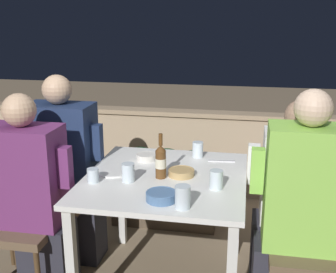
{
  "coord_description": "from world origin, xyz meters",
  "views": [
    {
      "loc": [
        0.45,
        -2.27,
        1.65
      ],
      "look_at": [
        0.0,
        0.08,
        0.96
      ],
      "focal_mm": 45.0,
      "sensor_mm": 36.0,
      "label": 1
    }
  ],
  "objects_px": {
    "chair_right_far": "(324,209)",
    "beer_bottle": "(161,161)",
    "person_navy_jumper": "(67,170)",
    "person_white_polo": "(288,197)",
    "potted_plant": "(32,157)",
    "person_green_blouse": "(297,210)",
    "chair_left_near": "(2,206)",
    "person_purple_stripe": "(33,197)",
    "chair_left_far": "(40,182)",
    "chair_right_near": "(336,233)"
  },
  "relations": [
    {
      "from": "person_white_polo",
      "to": "beer_bottle",
      "type": "height_order",
      "value": "person_white_polo"
    },
    {
      "from": "person_green_blouse",
      "to": "person_navy_jumper",
      "type": "bearing_deg",
      "value": 166.11
    },
    {
      "from": "chair_left_far",
      "to": "potted_plant",
      "type": "height_order",
      "value": "chair_left_far"
    },
    {
      "from": "person_purple_stripe",
      "to": "chair_left_far",
      "type": "distance_m",
      "value": 0.43
    },
    {
      "from": "chair_left_near",
      "to": "person_purple_stripe",
      "type": "bearing_deg",
      "value": 0.0
    },
    {
      "from": "person_purple_stripe",
      "to": "potted_plant",
      "type": "distance_m",
      "value": 1.15
    },
    {
      "from": "person_white_polo",
      "to": "potted_plant",
      "type": "relative_size",
      "value": 1.47
    },
    {
      "from": "chair_left_far",
      "to": "chair_right_far",
      "type": "height_order",
      "value": "same"
    },
    {
      "from": "beer_bottle",
      "to": "potted_plant",
      "type": "distance_m",
      "value": 1.58
    },
    {
      "from": "person_green_blouse",
      "to": "beer_bottle",
      "type": "bearing_deg",
      "value": 171.31
    },
    {
      "from": "chair_right_far",
      "to": "beer_bottle",
      "type": "relative_size",
      "value": 3.43
    },
    {
      "from": "chair_right_far",
      "to": "chair_left_far",
      "type": "bearing_deg",
      "value": 177.94
    },
    {
      "from": "potted_plant",
      "to": "person_green_blouse",
      "type": "bearing_deg",
      "value": -25.25
    },
    {
      "from": "chair_right_near",
      "to": "person_white_polo",
      "type": "xyz_separation_m",
      "value": [
        -0.23,
        0.29,
        0.06
      ]
    },
    {
      "from": "chair_right_near",
      "to": "person_purple_stripe",
      "type": "bearing_deg",
      "value": -178.9
    },
    {
      "from": "person_purple_stripe",
      "to": "chair_left_far",
      "type": "relative_size",
      "value": 1.36
    },
    {
      "from": "chair_left_far",
      "to": "chair_right_far",
      "type": "distance_m",
      "value": 1.86
    },
    {
      "from": "person_purple_stripe",
      "to": "person_white_polo",
      "type": "relative_size",
      "value": 1.04
    },
    {
      "from": "chair_left_near",
      "to": "potted_plant",
      "type": "distance_m",
      "value": 1.05
    },
    {
      "from": "chair_left_near",
      "to": "person_white_polo",
      "type": "height_order",
      "value": "person_white_polo"
    },
    {
      "from": "person_navy_jumper",
      "to": "person_white_polo",
      "type": "distance_m",
      "value": 1.44
    },
    {
      "from": "chair_left_near",
      "to": "person_green_blouse",
      "type": "distance_m",
      "value": 1.72
    },
    {
      "from": "chair_right_far",
      "to": "beer_bottle",
      "type": "height_order",
      "value": "beer_bottle"
    },
    {
      "from": "person_navy_jumper",
      "to": "person_white_polo",
      "type": "height_order",
      "value": "person_navy_jumper"
    },
    {
      "from": "chair_left_near",
      "to": "person_navy_jumper",
      "type": "bearing_deg",
      "value": 57.14
    },
    {
      "from": "person_purple_stripe",
      "to": "person_green_blouse",
      "type": "relative_size",
      "value": 0.95
    },
    {
      "from": "beer_bottle",
      "to": "potted_plant",
      "type": "relative_size",
      "value": 0.33
    },
    {
      "from": "chair_left_near",
      "to": "person_navy_jumper",
      "type": "relative_size",
      "value": 0.71
    },
    {
      "from": "chair_left_near",
      "to": "chair_right_far",
      "type": "xyz_separation_m",
      "value": [
        1.9,
        0.33,
        0.0
      ]
    },
    {
      "from": "person_green_blouse",
      "to": "beer_bottle",
      "type": "distance_m",
      "value": 0.79
    },
    {
      "from": "chair_left_near",
      "to": "beer_bottle",
      "type": "bearing_deg",
      "value": 8.94
    },
    {
      "from": "person_white_polo",
      "to": "potted_plant",
      "type": "xyz_separation_m",
      "value": [
        -2.03,
        0.67,
        -0.1
      ]
    },
    {
      "from": "person_navy_jumper",
      "to": "beer_bottle",
      "type": "relative_size",
      "value": 4.86
    },
    {
      "from": "person_purple_stripe",
      "to": "chair_right_far",
      "type": "distance_m",
      "value": 1.73
    },
    {
      "from": "chair_left_far",
      "to": "person_white_polo",
      "type": "xyz_separation_m",
      "value": [
        1.65,
        -0.07,
        0.06
      ]
    },
    {
      "from": "person_purple_stripe",
      "to": "beer_bottle",
      "type": "xyz_separation_m",
      "value": [
        0.74,
        0.15,
        0.22
      ]
    },
    {
      "from": "beer_bottle",
      "to": "chair_right_near",
      "type": "bearing_deg",
      "value": -6.85
    },
    {
      "from": "person_purple_stripe",
      "to": "beer_bottle",
      "type": "distance_m",
      "value": 0.79
    },
    {
      "from": "person_white_polo",
      "to": "chair_left_near",
      "type": "bearing_deg",
      "value": -169.09
    },
    {
      "from": "chair_left_near",
      "to": "beer_bottle",
      "type": "xyz_separation_m",
      "value": [
        0.95,
        0.15,
        0.3
      ]
    },
    {
      "from": "chair_left_far",
      "to": "chair_right_near",
      "type": "xyz_separation_m",
      "value": [
        1.87,
        -0.36,
        0.0
      ]
    },
    {
      "from": "person_green_blouse",
      "to": "chair_right_far",
      "type": "distance_m",
      "value": 0.37
    },
    {
      "from": "potted_plant",
      "to": "person_purple_stripe",
      "type": "bearing_deg",
      "value": -61.3
    },
    {
      "from": "person_purple_stripe",
      "to": "chair_left_far",
      "type": "height_order",
      "value": "person_purple_stripe"
    },
    {
      "from": "person_green_blouse",
      "to": "chair_right_far",
      "type": "height_order",
      "value": "person_green_blouse"
    },
    {
      "from": "person_white_polo",
      "to": "person_green_blouse",
      "type": "bearing_deg",
      "value": -86.32
    },
    {
      "from": "chair_left_far",
      "to": "person_green_blouse",
      "type": "distance_m",
      "value": 1.71
    },
    {
      "from": "chair_left_near",
      "to": "chair_right_far",
      "type": "relative_size",
      "value": 1.0
    },
    {
      "from": "chair_left_near",
      "to": "person_white_polo",
      "type": "relative_size",
      "value": 0.76
    },
    {
      "from": "chair_left_near",
      "to": "chair_right_far",
      "type": "distance_m",
      "value": 1.93
    }
  ]
}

